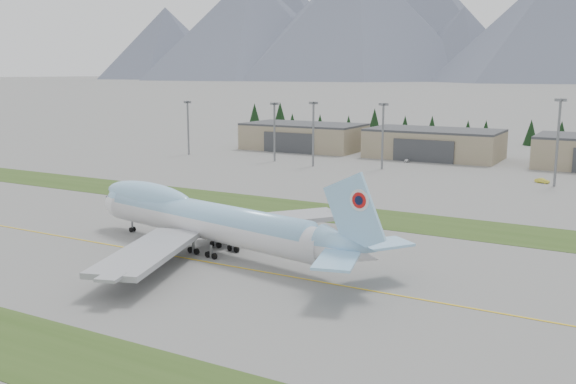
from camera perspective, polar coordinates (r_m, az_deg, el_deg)
The scene contains 11 objects.
ground at distance 104.88m, azimuth -3.07°, elevation -6.96°, with size 7000.00×7000.00×0.00m, color gray.
grass_strip_near at distance 77.64m, azimuth -18.68°, elevation -14.04°, with size 400.00×14.00×0.08m, color #334D1B.
grass_strip_far at distance 143.60m, azimuth 6.56°, elevation -2.18°, with size 400.00×18.00×0.08m, color #334D1B.
taxiway_line_main at distance 104.88m, azimuth -3.07°, elevation -6.96°, with size 400.00×0.40×0.02m, color yellow.
boeing_747_freighter at distance 115.03m, azimuth -7.24°, elevation -2.45°, with size 67.26×56.82×17.64m.
hangar_left at distance 266.20m, azimuth 1.40°, elevation 4.96°, with size 48.00×26.60×10.80m.
hangar_center at distance 245.55m, azimuth 12.85°, elevation 4.22°, with size 48.00×26.60×10.80m.
floodlight_masts at distance 208.05m, azimuth 9.88°, elevation 6.00°, with size 202.77×9.93×24.48m.
service_vehicle_a at distance 232.32m, azimuth 10.48°, elevation 2.62°, with size 1.39×3.45×1.18m, color white.
service_vehicle_b at distance 199.74m, azimuth 21.64°, elevation 0.75°, with size 1.45×4.13×1.36m, color yellow.
conifer_belt at distance 301.40m, azimuth 20.28°, elevation 5.24°, with size 276.97×14.28×16.70m.
Camera 1 is at (53.58, -84.41, 31.68)m, focal length 40.00 mm.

